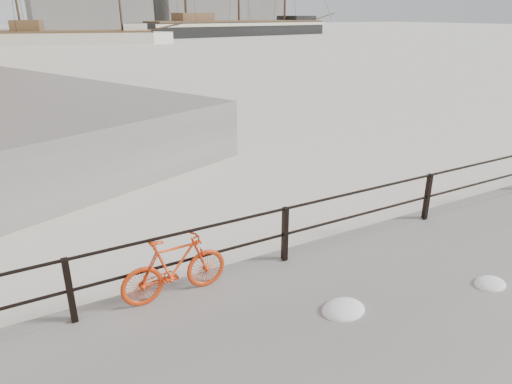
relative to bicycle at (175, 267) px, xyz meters
name	(u,v)px	position (x,y,z in m)	size (l,w,h in m)	color
ground	(416,231)	(5.53, 0.25, -0.85)	(400.00, 400.00, 0.00)	white
guardrail	(427,197)	(5.53, 0.10, 0.00)	(28.00, 0.10, 1.00)	black
bicycle	(175,267)	(0.00, 0.00, 0.00)	(1.65, 0.25, 1.00)	red
barque_black	(239,36)	(45.33, 85.46, -0.85)	(55.18, 18.06, 31.56)	black
schooner_mid	(75,44)	(9.86, 71.78, -0.85)	(31.89, 13.49, 22.67)	beige
industrial_east	(250,6)	(83.53, 150.25, 6.15)	(20.00, 16.00, 14.00)	gray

